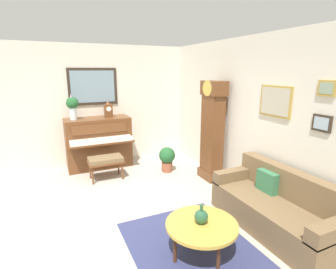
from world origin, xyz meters
TOP-DOWN VIEW (x-y plane):
  - ground_plane at (0.00, 0.00)m, footprint 6.40×6.00m
  - wall_left at (-2.60, 0.00)m, footprint 0.13×4.90m
  - wall_back at (0.02, 2.40)m, footprint 5.30×0.13m
  - area_rug at (1.34, 0.62)m, footprint 2.10×1.50m
  - piano at (-2.23, 0.10)m, footprint 0.87×1.44m
  - piano_bench at (-1.44, 0.09)m, footprint 0.42×0.70m
  - grandfather_clock at (-0.57, 2.09)m, footprint 0.52×0.34m
  - couch at (1.33, 1.94)m, footprint 1.90×0.80m
  - coffee_table at (1.36, 0.67)m, footprint 0.88×0.88m
  - mantel_clock at (-2.23, 0.36)m, footprint 0.13×0.18m
  - flower_vase at (-2.23, -0.40)m, footprint 0.26×0.26m
  - green_jug at (1.35, 0.66)m, footprint 0.17×0.17m
  - potted_plant at (-1.30, 1.42)m, footprint 0.36×0.36m

SIDE VIEW (x-z plane):
  - ground_plane at x=0.00m, z-range -0.10..0.00m
  - area_rug at x=1.34m, z-range 0.00..0.01m
  - couch at x=1.33m, z-range -0.11..0.73m
  - potted_plant at x=-1.30m, z-range 0.04..0.60m
  - coffee_table at x=1.36m, z-range 0.18..0.60m
  - piano_bench at x=-1.44m, z-range 0.17..0.65m
  - green_jug at x=1.35m, z-range 0.39..0.63m
  - piano at x=-2.23m, z-range 0.01..1.17m
  - grandfather_clock at x=-0.57m, z-range -0.05..1.98m
  - mantel_clock at x=-2.23m, z-range 1.14..1.52m
  - wall_back at x=0.02m, z-range 0.00..2.80m
  - wall_left at x=-2.60m, z-range 0.01..2.81m
  - flower_vase at x=-2.23m, z-range 1.19..1.77m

